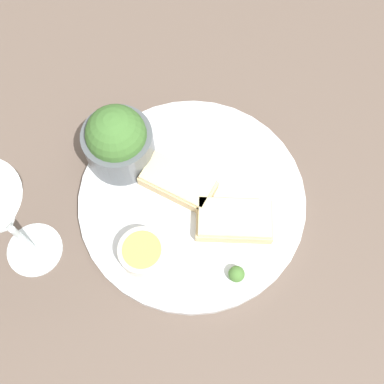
# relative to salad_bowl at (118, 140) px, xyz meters

# --- Properties ---
(ground_plane) EXTENTS (4.00, 4.00, 0.00)m
(ground_plane) POSITION_rel_salad_bowl_xyz_m (0.08, -0.08, -0.06)
(ground_plane) COLOR brown
(dinner_plate) EXTENTS (0.30, 0.30, 0.01)m
(dinner_plate) POSITION_rel_salad_bowl_xyz_m (0.08, -0.08, -0.05)
(dinner_plate) COLOR silver
(dinner_plate) RESTS_ON ground_plane
(salad_bowl) EXTENTS (0.09, 0.09, 0.10)m
(salad_bowl) POSITION_rel_salad_bowl_xyz_m (0.00, 0.00, 0.00)
(salad_bowl) COLOR #4C5156
(salad_bowl) RESTS_ON dinner_plate
(sauce_ramekin) EXTENTS (0.06, 0.06, 0.03)m
(sauce_ramekin) POSITION_rel_salad_bowl_xyz_m (0.01, -0.15, -0.03)
(sauce_ramekin) COLOR beige
(sauce_ramekin) RESTS_ON dinner_plate
(cheese_toast_near) EXTENTS (0.11, 0.07, 0.03)m
(cheese_toast_near) POSITION_rel_salad_bowl_xyz_m (0.13, -0.12, -0.03)
(cheese_toast_near) COLOR #D1B27F
(cheese_toast_near) RESTS_ON dinner_plate
(cheese_toast_far) EXTENTS (0.10, 0.10, 0.03)m
(cheese_toast_far) POSITION_rel_salad_bowl_xyz_m (0.07, -0.06, -0.03)
(cheese_toast_far) COLOR #D1B27F
(cheese_toast_far) RESTS_ON dinner_plate
(garnish) EXTENTS (0.02, 0.02, 0.02)m
(garnish) POSITION_rel_salad_bowl_xyz_m (0.12, -0.19, -0.03)
(garnish) COLOR #477533
(garnish) RESTS_ON dinner_plate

